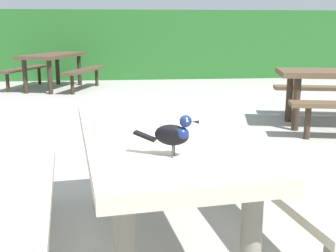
{
  "coord_description": "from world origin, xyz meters",
  "views": [
    {
      "loc": [
        0.17,
        -1.98,
        1.28
      ],
      "look_at": [
        0.36,
        -0.09,
        0.84
      ],
      "focal_mm": 45.84,
      "sensor_mm": 36.0,
      "label": 1
    }
  ],
  "objects": [
    {
      "name": "picnic_table_mid_right",
      "position": [
        -1.29,
        7.3,
        0.56
      ],
      "size": [
        2.13,
        2.15,
        0.74
      ],
      "color": "#473828",
      "rests_on": "ground"
    },
    {
      "name": "picnic_table_foreground",
      "position": [
        0.33,
        0.28,
        0.56
      ],
      "size": [
        1.88,
        1.91,
        0.74
      ],
      "color": "#B2A893",
      "rests_on": "ground"
    },
    {
      "name": "bird_grackle",
      "position": [
        0.37,
        -0.25,
        0.84
      ],
      "size": [
        0.27,
        0.14,
        0.18
      ],
      "color": "black",
      "rests_on": "picnic_table_foreground"
    },
    {
      "name": "hedge_wall",
      "position": [
        0.0,
        9.61,
        0.85
      ],
      "size": [
        28.0,
        1.76,
        1.7
      ],
      "primitive_type": "cube",
      "color": "#235B23",
      "rests_on": "ground"
    }
  ]
}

